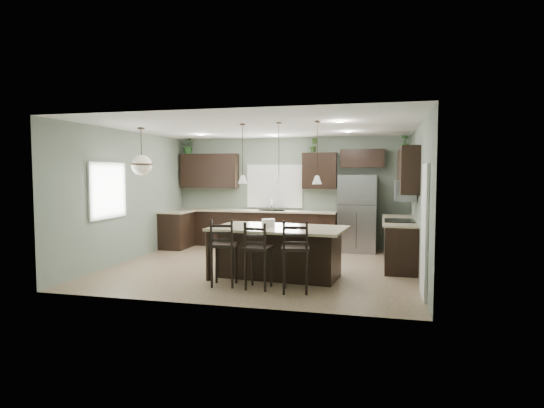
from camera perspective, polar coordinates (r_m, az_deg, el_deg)
The scene contains 33 objects.
ground at distance 9.29m, azimuth -1.20°, elevation -7.87°, with size 6.00×6.00×0.00m, color #9E8466.
pantry_door at distance 7.32m, azimuth 18.58°, elevation -3.21°, with size 0.04×0.82×2.04m, color white.
window_back at distance 11.85m, azimuth 0.34°, elevation 2.25°, with size 1.35×0.02×1.00m, color white.
window_left at distance 9.61m, azimuth -19.97°, elevation 1.60°, with size 0.02×1.10×1.00m, color white.
left_return_cabs at distance 11.73m, azimuth -11.88°, elevation -3.24°, with size 0.60×0.90×0.90m, color black.
left_return_countertop at distance 11.67m, azimuth -11.82°, elevation -0.96°, with size 0.66×0.96×0.04m, color beige.
back_lower_cabs at distance 11.77m, azimuth -2.12°, elevation -3.13°, with size 4.20×0.60×0.90m, color black.
back_countertop at distance 11.71m, azimuth -2.15°, elevation -0.86°, with size 4.20×0.66×0.04m, color beige.
sink_inset at distance 11.59m, azimuth -0.01°, elevation -0.83°, with size 0.70×0.45×0.01m, color gray.
faucet at distance 11.55m, azimuth -0.05°, elevation -0.13°, with size 0.02×0.02×0.28m, color silver.
back_upper_left at distance 12.23m, azimuth -7.86°, elevation 4.14°, with size 1.55×0.34×0.90m, color black.
back_upper_right at distance 11.47m, azimuth 6.01°, elevation 4.17°, with size 0.85×0.34×0.90m, color black.
fridge_header at distance 11.38m, azimuth 11.29°, elevation 5.63°, with size 1.05×0.34×0.45m, color black.
right_lower_cabs at distance 9.78m, azimuth 15.71°, elevation -4.75°, with size 0.60×2.35×0.90m, color black.
right_countertop at distance 9.72m, azimuth 15.64°, elevation -2.00°, with size 0.66×2.35×0.04m, color beige.
cooktop at distance 9.44m, azimuth 15.70°, elevation -2.02°, with size 0.58×0.75×0.02m, color black.
wall_oven_front at distance 9.50m, azimuth 13.92°, elevation -4.97°, with size 0.01×0.72×0.60m, color gray.
right_upper_cabs at distance 9.67m, azimuth 16.65°, elevation 4.06°, with size 0.34×2.35×0.90m, color black.
microwave at distance 9.40m, azimuth 16.38°, elevation 1.64°, with size 0.40×0.75×0.40m, color gray.
refrigerator at distance 11.13m, azimuth 10.67°, elevation -1.15°, with size 0.90×0.74×1.85m, color gray.
kitchen_island at distance 8.26m, azimuth 0.86°, elevation -6.11°, with size 2.37×1.35×0.92m, color black.
serving_dish at distance 8.25m, azimuth -0.46°, elevation -2.38°, with size 0.24×0.24×0.14m, color silver.
bar_stool_left at distance 7.70m, azimuth -6.04°, elevation -6.04°, with size 0.42×0.42×1.14m, color black.
bar_stool_center at distance 7.47m, azimuth -1.70°, elevation -6.45°, with size 0.41×0.41×1.11m, color black.
bar_stool_right at distance 7.26m, azimuth 2.96°, elevation -6.54°, with size 0.43×0.43×1.17m, color black.
pendant_left at distance 8.38m, azimuth -3.70°, elevation 6.31°, with size 0.17×0.17×1.10m, color silver, non-canonical shape.
pendant_center at distance 8.14m, azimuth 0.87°, elevation 6.38°, with size 0.17×0.17×1.10m, color silver, non-canonical shape.
pendant_right at distance 7.94m, azimuth 5.70°, elevation 6.42°, with size 0.17×0.17×1.10m, color white, non-canonical shape.
chandelier at distance 9.45m, azimuth -16.07°, elevation 6.34°, with size 0.45×0.45×0.96m, color #F6EDC9, non-canonical shape.
plant_back_left at distance 12.44m, azimuth -10.44°, elevation 7.13°, with size 0.37×0.32×0.41m, color #254D21.
plant_back_right at distance 11.48m, azimuth 5.30°, elevation 7.37°, with size 0.21×0.17×0.38m, color #355224.
plant_right_wall at distance 10.46m, azimuth 16.34°, elevation 7.44°, with size 0.19×0.19×0.34m, color #285324.
room_shell at distance 9.10m, azimuth -1.21°, elevation 2.66°, with size 6.00×6.00×6.00m.
Camera 1 is at (2.35, -8.79, 1.91)m, focal length 30.00 mm.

